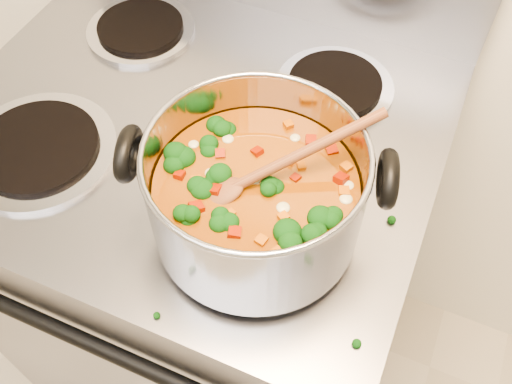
{
  "coord_description": "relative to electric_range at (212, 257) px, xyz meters",
  "views": [
    {
      "loc": [
        0.33,
        0.62,
        1.59
      ],
      "look_at": [
        0.16,
        1.01,
        1.01
      ],
      "focal_mm": 40.0,
      "sensor_mm": 36.0,
      "label": 1
    }
  ],
  "objects": [
    {
      "name": "cooktop_crumbs",
      "position": [
        0.14,
        -0.22,
        0.46
      ],
      "size": [
        0.36,
        0.23,
        0.01
      ],
      "color": "black",
      "rests_on": "electric_range"
    },
    {
      "name": "electric_range",
      "position": [
        0.0,
        0.0,
        0.0
      ],
      "size": [
        0.78,
        0.71,
        1.08
      ],
      "color": "gray",
      "rests_on": "ground"
    },
    {
      "name": "wooden_spoon",
      "position": [
        0.18,
        -0.15,
        0.58
      ],
      "size": [
        0.2,
        0.18,
        0.1
      ],
      "rotation": [
        0.0,
        0.0,
        0.73
      ],
      "color": "brown",
      "rests_on": "stockpot"
    },
    {
      "name": "stockpot",
      "position": [
        0.17,
        -0.16,
        0.54
      ],
      "size": [
        0.34,
        0.27,
        0.16
      ],
      "rotation": [
        0.0,
        0.0,
        0.29
      ],
      "color": "#97989F",
      "rests_on": "electric_range"
    }
  ]
}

